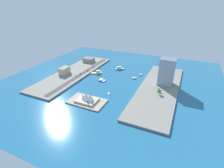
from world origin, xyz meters
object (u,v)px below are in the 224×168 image
Objects in this scene: ferry_green_doubledeck at (119,68)px; hatchback_blue at (93,67)px; catamaran_blue at (102,80)px; suv_black at (88,71)px; carpark_squat_concrete at (89,60)px; pickup_red at (81,74)px; office_block_beige at (64,71)px; sailboat_small_white at (109,94)px; traffic_light_waterfront at (79,75)px; van_white at (76,76)px; yacht_sleek_gray at (134,78)px; ferry_yellow_fast at (97,73)px; tower_tall_glass at (167,72)px; opera_landmark at (87,98)px; tugboat_red at (141,75)px.

hatchback_blue is (61.77, 21.31, 1.18)m from ferry_green_doubledeck.
suv_black is (51.71, -28.52, 2.65)m from catamaran_blue.
catamaran_blue is 0.58× the size of carpark_squat_concrete.
pickup_red reaches higher than catamaran_blue.
hatchback_blue is (-39.47, -61.34, -6.51)m from office_block_beige.
sailboat_small_white reaches higher than traffic_light_waterfront.
office_block_beige reaches higher than carpark_squat_concrete.
carpark_squat_concrete reaches higher than van_white.
hatchback_blue reaches higher than pickup_red.
hatchback_blue is at bearing -95.65° from van_white.
suv_black is at bearing 91.53° from hatchback_blue.
carpark_squat_concrete reaches higher than yacht_sleek_gray.
catamaran_blue is 124.66m from carpark_squat_concrete.
hatchback_blue is (-6.35, -64.12, -0.03)m from van_white.
traffic_light_waterfront is (108.42, 48.27, 6.22)m from yacht_sleek_gray.
ferry_yellow_fast is 0.85× the size of carpark_squat_concrete.
ferry_green_doubledeck is 0.84× the size of office_block_beige.
catamaran_blue is at bearing 134.06° from carpark_squat_concrete.
tower_tall_glass is (-211.52, 55.13, 21.11)m from carpark_squat_concrete.
suv_black is (61.05, 48.36, 1.22)m from ferry_green_doubledeck.
hatchback_blue is at bearing -47.72° from sailboat_small_white.
pickup_red is (5.00, 48.69, 0.00)m from hatchback_blue.
pickup_red is at bearing -50.59° from opera_landmark.
tower_tall_glass reaches higher than opera_landmark.
opera_landmark is at bearing 61.44° from sailboat_small_white.
suv_black reaches higher than hatchback_blue.
yacht_sleek_gray is at bearing -173.86° from ferry_yellow_fast.
opera_landmark is (-74.09, 90.16, 4.45)m from pickup_red.
suv_black is (176.67, 5.80, -25.34)m from tower_tall_glass.
van_white is at bearing 79.20° from suv_black.
sailboat_small_white is 2.47× the size of pickup_red.
opera_landmark is (-7.32, 160.16, 5.63)m from ferry_green_doubledeck.
tower_tall_glass is (-216.86, -40.10, 18.87)m from office_block_beige.
yacht_sleek_gray is 0.32× the size of opera_landmark.
pickup_red is (5.72, 21.65, -0.03)m from suv_black.
traffic_light_waterfront is (-2.45, 37.59, 3.42)m from suv_black.
ferry_yellow_fast is 0.93× the size of office_block_beige.
ferry_green_doubledeck is (-9.34, -76.88, 1.43)m from catamaran_blue.
ferry_green_doubledeck is 77.89m from suv_black.
ferry_green_doubledeck reaches higher than van_white.
ferry_green_doubledeck reaches higher than suv_black.
ferry_green_doubledeck is 96.87m from carpark_squat_concrete.
yacht_sleek_gray is 1.02× the size of tugboat_red.
hatchback_blue is at bearing -88.47° from suv_black.
catamaran_blue is 0.31× the size of tower_tall_glass.
tugboat_red is 0.43× the size of office_block_beige.
tower_tall_glass is 186.18m from pickup_red.
tugboat_red is at bearing -26.82° from tower_tall_glass.
ferry_yellow_fast reaches higher than catamaran_blue.
opera_landmark reaches higher than suv_black.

